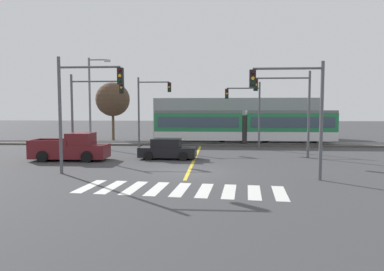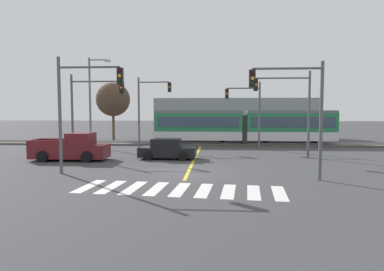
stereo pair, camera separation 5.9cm
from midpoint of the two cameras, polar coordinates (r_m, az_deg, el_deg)
ground_plane at (r=20.12m, az=-0.65°, el=-6.08°), size 200.00×200.00×0.00m
track_bed at (r=36.28m, az=1.51°, el=-1.35°), size 120.00×4.00×0.18m
rail_near at (r=35.55m, az=1.46°, el=-1.24°), size 120.00×0.08×0.10m
rail_far at (r=36.98m, az=1.56°, el=-1.03°), size 120.00×0.08×0.10m
light_rail_tram at (r=36.21m, az=8.56°, el=1.70°), size 18.50×2.64×3.43m
crosswalk_stripe_0 at (r=17.11m, az=-16.80°, el=-8.08°), size 0.80×2.84×0.01m
crosswalk_stripe_1 at (r=16.67m, az=-13.36°, el=-8.34°), size 0.80×2.84×0.01m
crosswalk_stripe_2 at (r=16.29m, az=-9.73°, el=-8.58°), size 0.80×2.84×0.01m
crosswalk_stripe_3 at (r=15.97m, az=-5.95°, el=-8.79°), size 0.80×2.84×0.01m
crosswalk_stripe_4 at (r=15.73m, az=-2.03°, el=-8.98°), size 0.80×2.84×0.01m
crosswalk_stripe_5 at (r=15.56m, az=2.00°, el=-9.12°), size 0.80×2.84×0.01m
crosswalk_stripe_6 at (r=15.47m, az=6.10°, el=-9.22°), size 0.80×2.84×0.01m
crosswalk_stripe_7 at (r=15.45m, az=10.23°, el=-9.28°), size 0.80×2.84×0.01m
crosswalk_stripe_8 at (r=15.52m, az=14.35°, el=-9.29°), size 0.80×2.84×0.01m
lane_centre_line at (r=25.95m, az=0.45°, el=-3.75°), size 0.20×16.85×0.01m
sedan_crossing at (r=25.46m, az=-4.17°, el=-2.34°), size 4.26×2.03×1.52m
pickup_truck at (r=26.12m, az=-19.46°, el=-2.09°), size 5.46×2.37×1.98m
traffic_light_near_left at (r=20.20m, az=-18.21°, el=5.89°), size 3.75×0.38×6.58m
traffic_light_far_right at (r=32.07m, az=9.25°, el=4.88°), size 3.25×0.38×6.21m
traffic_light_mid_left at (r=27.97m, az=-16.82°, el=5.26°), size 4.25×0.38×6.40m
traffic_light_mid_right at (r=26.93m, az=16.04°, el=5.55°), size 4.25×0.38×6.54m
traffic_light_far_left at (r=33.24m, az=-7.26°, el=5.53°), size 3.25×0.38×6.76m
traffic_light_near_right at (r=18.28m, az=16.98°, el=5.45°), size 3.75×0.38×6.07m
street_lamp_west at (r=34.90m, az=-16.42°, el=6.20°), size 2.20×0.28×8.68m
bare_tree_far_west at (r=42.66m, az=-13.11°, el=5.86°), size 4.08×4.08×6.98m
building_backdrop_far at (r=44.80m, az=6.99°, el=2.83°), size 20.09×6.00×5.11m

